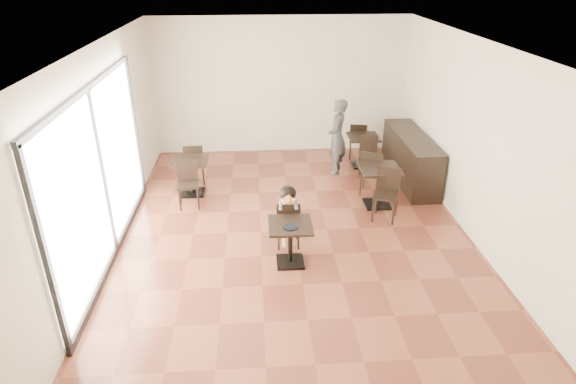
{
  "coord_description": "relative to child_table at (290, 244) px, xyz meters",
  "views": [
    {
      "loc": [
        -0.62,
        -7.31,
        4.32
      ],
      "look_at": [
        -0.14,
        -0.49,
        1.0
      ],
      "focal_mm": 30.0,
      "sensor_mm": 36.0,
      "label": 1
    }
  ],
  "objects": [
    {
      "name": "floor",
      "position": [
        0.14,
        0.99,
        -0.35
      ],
      "size": [
        6.0,
        8.0,
        0.01
      ],
      "primitive_type": "cube",
      "color": "brown",
      "rests_on": "ground"
    },
    {
      "name": "ceiling",
      "position": [
        0.14,
        0.99,
        2.85
      ],
      "size": [
        6.0,
        8.0,
        0.01
      ],
      "primitive_type": "cube",
      "color": "silver",
      "rests_on": "floor"
    },
    {
      "name": "wall_back",
      "position": [
        0.14,
        4.99,
        1.25
      ],
      "size": [
        6.0,
        0.01,
        3.2
      ],
      "primitive_type": "cube",
      "color": "white",
      "rests_on": "floor"
    },
    {
      "name": "wall_front",
      "position": [
        0.14,
        -3.01,
        1.25
      ],
      "size": [
        6.0,
        0.01,
        3.2
      ],
      "primitive_type": "cube",
      "color": "white",
      "rests_on": "floor"
    },
    {
      "name": "wall_left",
      "position": [
        -2.86,
        0.99,
        1.25
      ],
      "size": [
        0.01,
        8.0,
        3.2
      ],
      "primitive_type": "cube",
      "color": "white",
      "rests_on": "floor"
    },
    {
      "name": "wall_right",
      "position": [
        3.14,
        0.99,
        1.25
      ],
      "size": [
        0.01,
        8.0,
        3.2
      ],
      "primitive_type": "cube",
      "color": "white",
      "rests_on": "floor"
    },
    {
      "name": "storefront_window",
      "position": [
        -2.83,
        0.49,
        1.05
      ],
      "size": [
        0.04,
        4.5,
        2.6
      ],
      "primitive_type": "cube",
      "color": "white",
      "rests_on": "floor"
    },
    {
      "name": "child_table",
      "position": [
        0.0,
        0.0,
        0.0
      ],
      "size": [
        0.66,
        0.66,
        0.7
      ],
      "primitive_type": null,
      "color": "black",
      "rests_on": "floor"
    },
    {
      "name": "child_chair",
      "position": [
        0.0,
        0.55,
        0.07
      ],
      "size": [
        0.38,
        0.38,
        0.84
      ],
      "primitive_type": null,
      "rotation": [
        0.0,
        0.0,
        3.14
      ],
      "color": "black",
      "rests_on": "floor"
    },
    {
      "name": "child",
      "position": [
        0.0,
        0.55,
        0.18
      ],
      "size": [
        0.38,
        0.53,
        1.06
      ],
      "primitive_type": null,
      "color": "slate",
      "rests_on": "child_chair"
    },
    {
      "name": "plate",
      "position": [
        0.0,
        -0.1,
        0.36
      ],
      "size": [
        0.24,
        0.24,
        0.01
      ],
      "primitive_type": "cylinder",
      "color": "black",
      "rests_on": "child_table"
    },
    {
      "name": "pizza_slice",
      "position": [
        0.0,
        0.36,
        0.57
      ],
      "size": [
        0.25,
        0.19,
        0.06
      ],
      "primitive_type": null,
      "color": "#F2D485",
      "rests_on": "child"
    },
    {
      "name": "adult_patron",
      "position": [
        1.29,
        3.53,
        0.48
      ],
      "size": [
        0.51,
        0.67,
        1.65
      ],
      "primitive_type": "imported",
      "rotation": [
        0.0,
        0.0,
        -1.78
      ],
      "color": "#3D3D42",
      "rests_on": "floor"
    },
    {
      "name": "cafe_table_mid",
      "position": [
        1.83,
        1.86,
        0.04
      ],
      "size": [
        0.97,
        0.97,
        0.79
      ],
      "primitive_type": null,
      "rotation": [
        0.0,
        0.0,
        -0.4
      ],
      "color": "black",
      "rests_on": "floor"
    },
    {
      "name": "cafe_table_left",
      "position": [
        -1.8,
        2.62,
        0.02
      ],
      "size": [
        0.77,
        0.77,
        0.74
      ],
      "primitive_type": null,
      "rotation": [
        0.0,
        0.0,
        0.11
      ],
      "color": "black",
      "rests_on": "floor"
    },
    {
      "name": "cafe_table_back",
      "position": [
        1.94,
        3.83,
        0.01
      ],
      "size": [
        0.81,
        0.81,
        0.72
      ],
      "primitive_type": null,
      "rotation": [
        0.0,
        0.0,
        -0.21
      ],
      "color": "black",
      "rests_on": "floor"
    },
    {
      "name": "chair_mid_a",
      "position": [
        1.83,
        2.41,
        0.12
      ],
      "size": [
        0.56,
        0.56,
        0.95
      ],
      "primitive_type": null,
      "rotation": [
        0.0,
        0.0,
        2.74
      ],
      "color": "black",
      "rests_on": "floor"
    },
    {
      "name": "chair_mid_b",
      "position": [
        1.83,
        1.31,
        0.12
      ],
      "size": [
        0.56,
        0.56,
        0.95
      ],
      "primitive_type": null,
      "rotation": [
        0.0,
        0.0,
        -0.4
      ],
      "color": "black",
      "rests_on": "floor"
    },
    {
      "name": "chair_left_a",
      "position": [
        -1.8,
        3.17,
        0.1
      ],
      "size": [
        0.44,
        0.44,
        0.89
      ],
      "primitive_type": null,
      "rotation": [
        0.0,
        0.0,
        3.25
      ],
      "color": "black",
      "rests_on": "floor"
    },
    {
      "name": "chair_left_b",
      "position": [
        -1.8,
        2.07,
        0.1
      ],
      "size": [
        0.44,
        0.44,
        0.89
      ],
      "primitive_type": null,
      "rotation": [
        0.0,
        0.0,
        0.11
      ],
      "color": "black",
      "rests_on": "floor"
    },
    {
      "name": "chair_back_a",
      "position": [
        1.94,
        4.38,
        0.08
      ],
      "size": [
        0.46,
        0.46,
        0.87
      ],
      "primitive_type": null,
      "rotation": [
        0.0,
        0.0,
        2.93
      ],
      "color": "black",
      "rests_on": "floor"
    },
    {
      "name": "chair_back_b",
      "position": [
        1.94,
        3.28,
        0.08
      ],
      "size": [
        0.46,
        0.46,
        0.87
      ],
      "primitive_type": null,
      "rotation": [
        0.0,
        0.0,
        -0.21
      ],
      "color": "black",
      "rests_on": "floor"
    },
    {
      "name": "service_counter",
      "position": [
        2.79,
        2.99,
        0.15
      ],
      "size": [
        0.6,
        2.4,
        1.0
      ],
      "primitive_type": "cube",
      "color": "black",
      "rests_on": "floor"
    }
  ]
}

